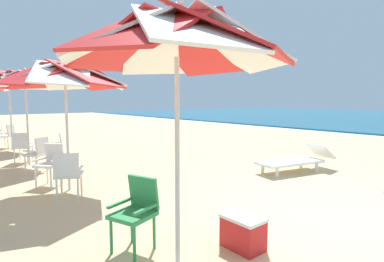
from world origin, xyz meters
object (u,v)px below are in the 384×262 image
at_px(plastic_chair_1, 68,173).
at_px(sun_lounger_2, 296,160).
at_px(plastic_chair_4, 22,145).
at_px(plastic_chair_3, 56,146).
at_px(cooler_box, 243,232).
at_px(beach_umbrella_1, 65,77).
at_px(beach_umbrella_3, 9,80).
at_px(plastic_chair_5, 38,152).
at_px(beach_umbrella_2, 25,81).
at_px(plastic_chair_6, 8,135).
at_px(beach_umbrella_0, 177,42).
at_px(plastic_chair_0, 136,209).
at_px(plastic_chair_2, 51,162).

xyz_separation_m(plastic_chair_1, sun_lounger_2, (1.37, 5.11, -0.22)).
relative_size(plastic_chair_4, sun_lounger_2, 0.39).
height_order(plastic_chair_1, plastic_chair_3, same).
height_order(sun_lounger_2, cooler_box, sun_lounger_2).
height_order(beach_umbrella_1, beach_umbrella_3, beach_umbrella_3).
height_order(plastic_chair_1, sun_lounger_2, plastic_chair_1).
distance_m(plastic_chair_1, plastic_chair_3, 3.62).
relative_size(beach_umbrella_1, plastic_chair_5, 2.97).
height_order(plastic_chair_1, beach_umbrella_3, beach_umbrella_3).
bearing_deg(beach_umbrella_2, beach_umbrella_3, 177.71).
bearing_deg(beach_umbrella_3, plastic_chair_5, -1.88).
relative_size(plastic_chair_4, plastic_chair_6, 1.00).
bearing_deg(beach_umbrella_2, plastic_chair_5, -0.68).
bearing_deg(beach_umbrella_1, plastic_chair_5, -177.84).
height_order(beach_umbrella_1, sun_lounger_2, beach_umbrella_1).
distance_m(plastic_chair_3, plastic_chair_5, 1.10).
xyz_separation_m(plastic_chair_4, cooler_box, (7.36, 0.95, -0.30)).
height_order(beach_umbrella_0, sun_lounger_2, beach_umbrella_0).
distance_m(plastic_chair_0, plastic_chair_4, 6.56).
bearing_deg(plastic_chair_1, plastic_chair_0, 0.73).
distance_m(plastic_chair_2, plastic_chair_5, 1.43).
distance_m(plastic_chair_0, beach_umbrella_3, 9.56).
bearing_deg(plastic_chair_2, plastic_chair_1, -1.74).
height_order(beach_umbrella_0, plastic_chair_2, beach_umbrella_0).
height_order(plastic_chair_1, cooler_box, plastic_chair_1).
bearing_deg(beach_umbrella_1, cooler_box, 11.87).
xyz_separation_m(beach_umbrella_0, plastic_chair_3, (-6.58, 0.67, -1.85)).
xyz_separation_m(plastic_chair_2, sun_lounger_2, (2.59, 5.07, -0.22)).
xyz_separation_m(sun_lounger_2, cooler_box, (1.81, -4.10, -0.08)).
height_order(beach_umbrella_0, plastic_chair_5, beach_umbrella_0).
distance_m(plastic_chair_0, plastic_chair_1, 2.37).
relative_size(plastic_chair_1, plastic_chair_6, 1.00).
height_order(plastic_chair_2, plastic_chair_4, same).
relative_size(beach_umbrella_2, beach_umbrella_3, 0.92).
distance_m(beach_umbrella_2, cooler_box, 7.29).
distance_m(beach_umbrella_0, plastic_chair_3, 6.86).
bearing_deg(sun_lounger_2, beach_umbrella_1, -112.25).
relative_size(plastic_chair_1, plastic_chair_4, 1.00).
distance_m(plastic_chair_2, plastic_chair_3, 2.43).
bearing_deg(sun_lounger_2, plastic_chair_5, -128.95).
height_order(plastic_chair_0, plastic_chair_3, same).
height_order(plastic_chair_2, cooler_box, plastic_chair_2).
distance_m(beach_umbrella_1, plastic_chair_6, 7.09).
height_order(plastic_chair_4, cooler_box, plastic_chair_4).
relative_size(plastic_chair_0, plastic_chair_2, 1.00).
bearing_deg(sun_lounger_2, beach_umbrella_2, -135.91).
bearing_deg(beach_umbrella_2, plastic_chair_0, -1.13).
xyz_separation_m(plastic_chair_0, plastic_chair_3, (-5.90, 0.77, 0.00)).
bearing_deg(plastic_chair_3, beach_umbrella_1, -11.43).
distance_m(plastic_chair_0, sun_lounger_2, 5.19).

